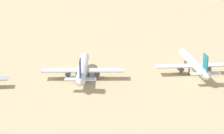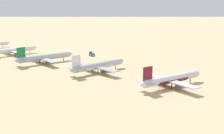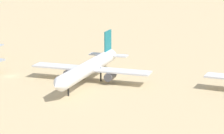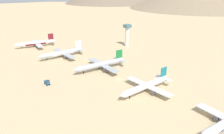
# 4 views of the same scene
# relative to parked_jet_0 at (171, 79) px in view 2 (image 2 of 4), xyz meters

# --- Properties ---
(ground_plane) EXTENTS (1800.00, 1800.00, 0.00)m
(ground_plane) POSITION_rel_parked_jet_0_xyz_m (-20.72, 133.22, -4.69)
(ground_plane) COLOR tan
(parked_jet_0) EXTENTS (48.88, 39.84, 14.09)m
(parked_jet_0) POSITION_rel_parked_jet_0_xyz_m (0.00, 0.00, 0.00)
(parked_jet_0) COLOR silver
(parked_jet_0) RESTS_ON ground
(parked_jet_1) EXTENTS (49.83, 40.43, 14.38)m
(parked_jet_1) POSITION_rel_parked_jet_0_xyz_m (-8.83, 55.89, 0.10)
(parked_jet_1) COLOR #B2B7C1
(parked_jet_1) RESTS_ON ground
(parked_jet_2) EXTENTS (51.06, 41.42, 14.74)m
(parked_jet_2) POSITION_rel_parked_jet_0_xyz_m (-21.51, 107.96, 0.27)
(parked_jet_2) COLOR #B2B7C1
(parked_jet_2) RESTS_ON ground
(parked_jet_3) EXTENTS (47.40, 38.51, 13.67)m
(parked_jet_3) POSITION_rel_parked_jet_0_xyz_m (-23.78, 160.45, -0.09)
(parked_jet_3) COLOR white
(parked_jet_3) RESTS_ON ground
(service_truck) EXTENTS (2.99, 5.35, 3.90)m
(service_truck) POSITION_rel_parked_jet_0_xyz_m (27.13, 109.93, -2.61)
(service_truck) COLOR #1E5999
(service_truck) RESTS_ON ground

